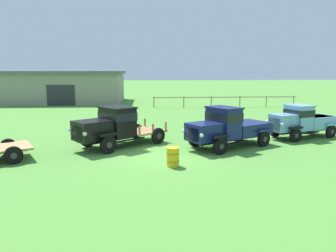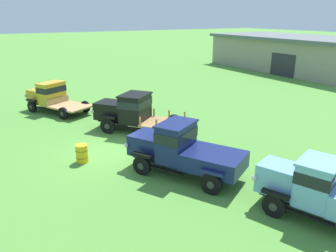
{
  "view_description": "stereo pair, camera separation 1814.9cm",
  "coord_description": "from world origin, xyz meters",
  "px_view_note": "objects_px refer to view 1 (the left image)",
  "views": [
    {
      "loc": [
        -0.75,
        -15.25,
        4.09
      ],
      "look_at": [
        0.46,
        2.78,
        1.0
      ],
      "focal_mm": 35.0,
      "sensor_mm": 36.0,
      "label": 1
    },
    {
      "loc": [
        14.13,
        -5.12,
        6.36
      ],
      "look_at": [
        0.46,
        2.78,
        1.0
      ],
      "focal_mm": 35.0,
      "sensor_mm": 36.0,
      "label": 2
    }
  ],
  "objects_px": {
    "farm_shed": "(47,86)",
    "vintage_truck_second_in_line": "(113,126)",
    "vintage_truck_midrow_center": "(228,127)",
    "oil_drum_beside_row": "(173,157)",
    "vintage_truck_far_side": "(302,121)"
  },
  "relations": [
    {
      "from": "farm_shed",
      "to": "vintage_truck_second_in_line",
      "type": "relative_size",
      "value": 3.82
    },
    {
      "from": "vintage_truck_midrow_center",
      "to": "oil_drum_beside_row",
      "type": "distance_m",
      "value": 4.69
    },
    {
      "from": "vintage_truck_far_side",
      "to": "vintage_truck_midrow_center",
      "type": "bearing_deg",
      "value": -157.45
    },
    {
      "from": "farm_shed",
      "to": "oil_drum_beside_row",
      "type": "xyz_separation_m",
      "value": [
        13.88,
        -29.78,
        -1.6
      ]
    },
    {
      "from": "vintage_truck_second_in_line",
      "to": "oil_drum_beside_row",
      "type": "relative_size",
      "value": 6.21
    },
    {
      "from": "farm_shed",
      "to": "vintage_truck_far_side",
      "type": "distance_m",
      "value": 32.93
    },
    {
      "from": "farm_shed",
      "to": "vintage_truck_far_side",
      "type": "bearing_deg",
      "value": -47.56
    },
    {
      "from": "farm_shed",
      "to": "oil_drum_beside_row",
      "type": "relative_size",
      "value": 23.73
    },
    {
      "from": "vintage_truck_midrow_center",
      "to": "vintage_truck_far_side",
      "type": "bearing_deg",
      "value": 22.55
    },
    {
      "from": "vintage_truck_midrow_center",
      "to": "oil_drum_beside_row",
      "type": "relative_size",
      "value": 6.24
    },
    {
      "from": "vintage_truck_midrow_center",
      "to": "vintage_truck_far_side",
      "type": "xyz_separation_m",
      "value": [
        5.12,
        2.13,
        -0.03
      ]
    },
    {
      "from": "vintage_truck_midrow_center",
      "to": "vintage_truck_far_side",
      "type": "height_order",
      "value": "vintage_truck_midrow_center"
    },
    {
      "from": "farm_shed",
      "to": "vintage_truck_midrow_center",
      "type": "relative_size",
      "value": 3.8
    },
    {
      "from": "vintage_truck_far_side",
      "to": "oil_drum_beside_row",
      "type": "xyz_separation_m",
      "value": [
        -8.33,
        -5.48,
        -0.64
      ]
    },
    {
      "from": "vintage_truck_second_in_line",
      "to": "vintage_truck_far_side",
      "type": "xyz_separation_m",
      "value": [
        11.25,
        1.78,
        -0.13
      ]
    }
  ]
}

